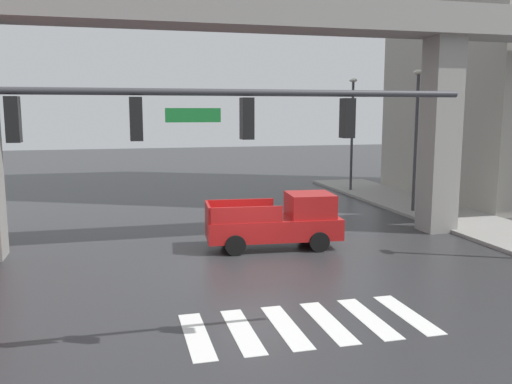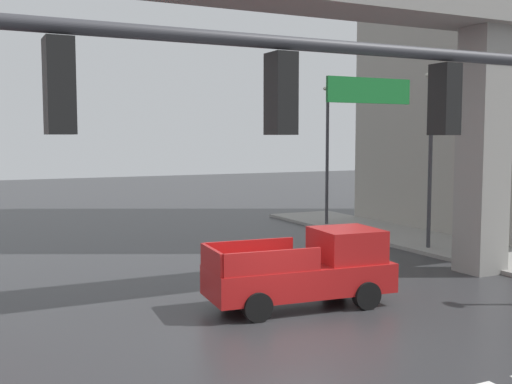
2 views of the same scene
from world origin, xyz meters
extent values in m
plane|color=#2D2D30|center=(0.00, 0.00, 0.00)|extent=(120.00, 120.00, 0.00)
cube|color=gray|center=(9.08, 3.52, 4.15)|extent=(1.30, 1.30, 8.30)
cube|color=red|center=(1.31, 2.46, 0.78)|extent=(5.24, 2.33, 0.80)
cube|color=red|center=(2.75, 2.33, 1.63)|extent=(1.84, 1.89, 0.90)
cube|color=#3F5160|center=(3.22, 2.29, 1.63)|extent=(0.24, 1.67, 0.77)
cube|color=red|center=(0.24, 3.43, 1.48)|extent=(2.65, 0.33, 0.60)
cube|color=red|center=(0.09, 1.68, 1.48)|extent=(2.65, 0.33, 0.60)
cube|color=red|center=(-1.18, 2.67, 1.48)|extent=(0.25, 1.75, 0.60)
cylinder|color=black|center=(2.96, 3.22, 0.38)|extent=(0.78, 0.34, 0.76)
cylinder|color=black|center=(2.81, 1.42, 0.38)|extent=(0.78, 0.34, 0.76)
cylinder|color=black|center=(-0.19, 3.49, 0.38)|extent=(0.78, 0.34, 0.76)
cylinder|color=black|center=(-0.35, 1.69, 0.38)|extent=(0.78, 0.34, 0.76)
cylinder|color=#38383D|center=(-2.42, -6.35, 5.60)|extent=(10.80, 0.14, 0.14)
cube|color=black|center=(-6.22, -6.35, 5.08)|extent=(0.24, 0.32, 0.84)
sphere|color=red|center=(-6.22, -6.35, 5.34)|extent=(0.17, 0.17, 0.17)
cube|color=black|center=(-4.02, -6.35, 5.08)|extent=(0.24, 0.32, 0.84)
sphere|color=red|center=(-4.02, -6.35, 5.34)|extent=(0.17, 0.17, 0.17)
cube|color=black|center=(-1.82, -6.35, 5.08)|extent=(0.24, 0.32, 0.84)
sphere|color=red|center=(-1.82, -6.35, 5.34)|extent=(0.17, 0.17, 0.17)
cube|color=#19722D|center=(-2.91, -6.35, 5.15)|extent=(1.10, 0.04, 0.28)
cylinder|color=#38383D|center=(10.21, 7.38, 3.50)|extent=(0.16, 0.16, 7.00)
ellipsoid|color=beige|center=(10.21, 7.38, 7.12)|extent=(0.44, 0.70, 0.24)
cylinder|color=#38383D|center=(10.21, 15.07, 3.50)|extent=(0.16, 0.16, 7.00)
ellipsoid|color=beige|center=(10.21, 15.07, 7.12)|extent=(0.44, 0.70, 0.24)
camera|label=1|loc=(-4.39, -17.13, 5.25)|focal=38.04mm
camera|label=2|loc=(-7.07, -12.02, 4.64)|focal=43.51mm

